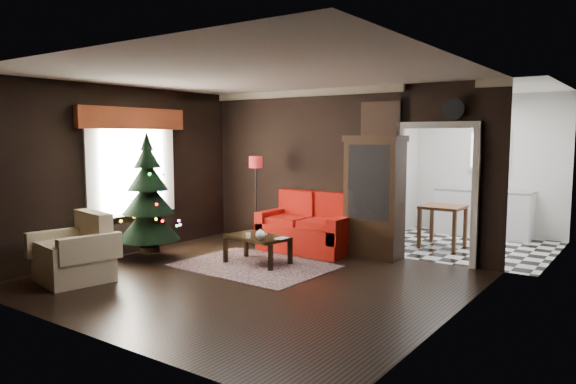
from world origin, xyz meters
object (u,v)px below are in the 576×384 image
Objects in this scene: christmas_tree at (148,194)px; wall_clock at (454,109)px; coffee_table at (258,249)px; kitchen_table at (442,226)px; curio_cabinet at (374,200)px; floor_lamp at (256,200)px; armchair at (74,248)px; loveseat at (308,222)px; teapot at (260,235)px.

wall_clock is (4.14, 2.35, 1.33)m from christmas_tree.
coffee_table is 1.28× the size of kitchen_table.
wall_clock is at bearing -66.25° from kitchen_table.
curio_cabinet is 1.20× the size of floor_lamp.
armchair is at bearing -135.42° from wall_clock.
christmas_tree is 4.94m from wall_clock.
floor_lamp is at bearing 67.29° from christmas_tree.
floor_lamp reaches higher than kitchen_table.
christmas_tree is at bearing 110.14° from armchair.
loveseat is 1.85× the size of armchair.
wall_clock is at bearing 55.94° from armchair.
kitchen_table is at bearing 61.62° from teapot.
armchair reaches higher than kitchen_table.
teapot is at bearing 61.21° from armchair.
wall_clock reaches higher than teapot.
loveseat is 0.90× the size of christmas_tree.
teapot is 0.22× the size of kitchen_table.
curio_cabinet is (1.15, 0.22, 0.45)m from loveseat.
wall_clock reaches higher than coffee_table.
teapot is at bearing -140.13° from wall_clock.
floor_lamp is at bearing -171.07° from wall_clock.
christmas_tree is 2.00m from coffee_table.
floor_lamp is (-1.03, -0.13, 0.33)m from loveseat.
loveseat is at bearing 47.45° from christmas_tree.
kitchen_table is at bearing 65.56° from curio_cabinet.
christmas_tree reaches higher than kitchen_table.
coffee_table is at bearing 23.24° from christmas_tree.
coffee_table is 0.44m from teapot.
kitchen_table is (3.36, 5.10, -0.09)m from armchair.
armchair is (-0.53, -3.32, -0.37)m from floor_lamp.
floor_lamp is 1.99m from christmas_tree.
loveseat is 10.31× the size of teapot.
wall_clock is (3.38, 0.53, 1.55)m from floor_lamp.
kitchen_table is at bearing 32.19° from floor_lamp.
floor_lamp is 3.37m from kitchen_table.
armchair is 5.57× the size of teapot.
coffee_table is 5.83× the size of teapot.
wall_clock reaches higher than kitchen_table.
christmas_tree is 2.04m from teapot.
floor_lamp reaches higher than armchair.
armchair is 1.22× the size of kitchen_table.
kitchen_table reaches higher than coffee_table.
curio_cabinet reaches higher than loveseat.
curio_cabinet reaches higher than kitchen_table.
coffee_table is (-0.12, -1.23, -0.27)m from loveseat.
kitchen_table is (3.59, 3.60, -0.68)m from christmas_tree.
curio_cabinet is 5.94× the size of wall_clock.
christmas_tree reaches higher than floor_lamp.
armchair is 5.82m from wall_clock.
kitchen_table reaches higher than teapot.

